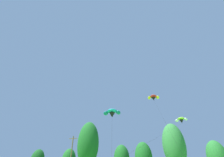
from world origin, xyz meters
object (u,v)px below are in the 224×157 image
Objects in this scene: utility_pole at (71,157)px; parafoil_kite_far_red_yellow at (153,98)px; parafoil_kite_mid_teal at (112,113)px; parafoil_kite_high_lime_white at (181,120)px.

parafoil_kite_far_red_yellow is (21.16, -6.43, 9.77)m from utility_pole.
parafoil_kite_mid_teal is 0.91× the size of parafoil_kite_far_red_yellow.
utility_pole is 0.73× the size of parafoil_kite_far_red_yellow.
utility_pole is at bearing 143.01° from parafoil_kite_mid_teal.
parafoil_kite_high_lime_white reaches higher than utility_pole.
parafoil_kite_high_lime_white is 8.09m from parafoil_kite_far_red_yellow.
parafoil_kite_far_red_yellow is at bearing -130.31° from parafoil_kite_high_lime_white.
utility_pole is 18.14m from parafoil_kite_mid_teal.
parafoil_kite_high_lime_white is at bearing -1.82° from utility_pole.
parafoil_kite_far_red_yellow is at bearing -16.90° from utility_pole.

